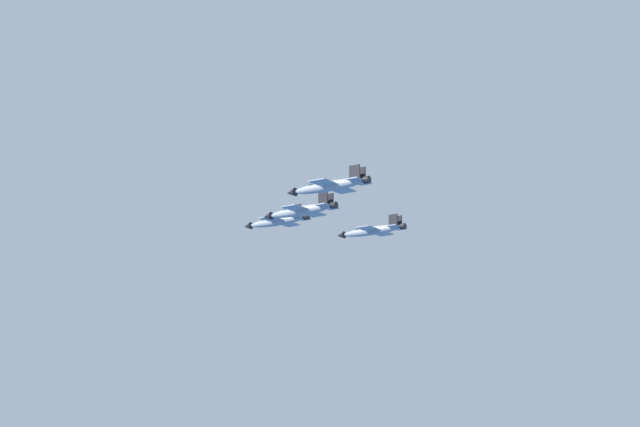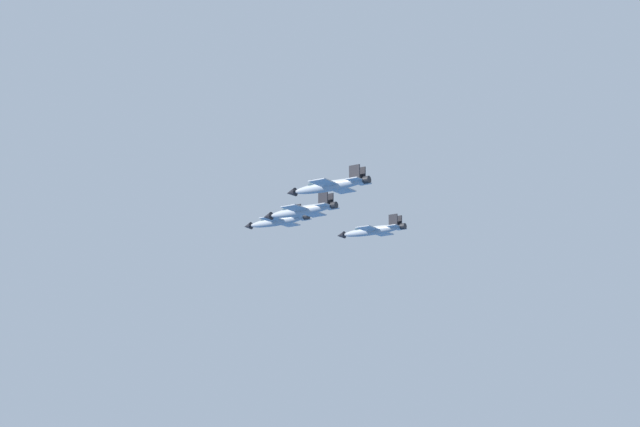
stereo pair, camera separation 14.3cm
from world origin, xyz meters
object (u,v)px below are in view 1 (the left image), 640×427
(jet_left_outer, at_px, (329,186))
(jet_lead, at_px, (277,221))
(jet_right_wingman, at_px, (372,231))
(jet_left_wingman, at_px, (301,211))

(jet_left_outer, bearing_deg, jet_lead, -41.13)
(jet_lead, relative_size, jet_right_wingman, 1.00)
(jet_lead, bearing_deg, jet_left_outer, 140.39)
(jet_left_wingman, height_order, jet_left_outer, jet_left_wingman)
(jet_lead, xyz_separation_m, jet_left_wingman, (13.96, -15.10, -2.49))
(jet_right_wingman, xyz_separation_m, jet_left_outer, (10.76, -41.54, -1.10))
(jet_right_wingman, relative_size, jet_left_outer, 0.97)
(jet_right_wingman, distance_m, jet_left_outer, 42.93)
(jet_left_wingman, xyz_separation_m, jet_left_outer, (13.96, -15.10, -0.21))
(jet_left_wingman, height_order, jet_right_wingman, jet_right_wingman)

